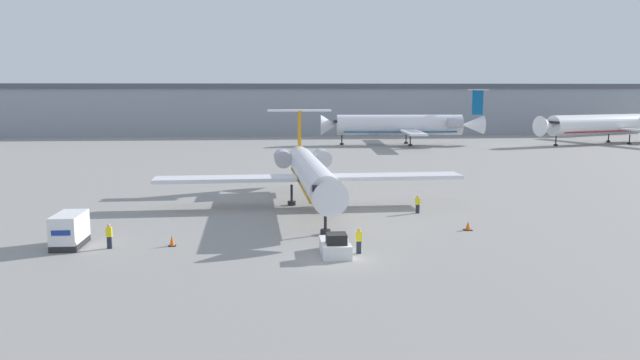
% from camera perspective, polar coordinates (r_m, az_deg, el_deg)
% --- Properties ---
extents(ground_plane, '(600.00, 600.00, 0.00)m').
position_cam_1_polar(ground_plane, '(41.80, 1.53, -7.23)').
color(ground_plane, gray).
extents(terminal_building, '(180.00, 16.80, 12.64)m').
position_cam_1_polar(terminal_building, '(160.18, -3.16, 6.52)').
color(terminal_building, '#8C939E').
rests_on(terminal_building, ground).
extents(airplane_main, '(29.64, 29.21, 8.89)m').
position_cam_1_polar(airplane_main, '(60.03, -0.92, 0.80)').
color(airplane_main, white).
rests_on(airplane_main, ground).
extents(pushback_tug, '(1.93, 3.70, 1.64)m').
position_cam_1_polar(pushback_tug, '(42.76, 1.40, -6.06)').
color(pushback_tug, silver).
rests_on(pushback_tug, ground).
extents(luggage_cart, '(1.83, 3.80, 2.40)m').
position_cam_1_polar(luggage_cart, '(48.23, -21.93, -4.27)').
color(luggage_cart, '#232326').
rests_on(luggage_cart, ground).
extents(worker_near_tug, '(0.40, 0.25, 1.80)m').
position_cam_1_polar(worker_near_tug, '(43.00, 3.57, -5.50)').
color(worker_near_tug, '#232838').
rests_on(worker_near_tug, ground).
extents(worker_by_wing, '(0.40, 0.24, 1.64)m').
position_cam_1_polar(worker_by_wing, '(57.49, 8.92, -2.18)').
color(worker_by_wing, '#232838').
rests_on(worker_by_wing, ground).
extents(worker_on_apron, '(0.40, 0.25, 1.78)m').
position_cam_1_polar(worker_on_apron, '(46.71, -18.72, -4.84)').
color(worker_on_apron, '#232838').
rests_on(worker_on_apron, ground).
extents(traffic_cone_left, '(0.51, 0.51, 0.81)m').
position_cam_1_polar(traffic_cone_left, '(46.31, -13.38, -5.43)').
color(traffic_cone_left, black).
rests_on(traffic_cone_left, ground).
extents(traffic_cone_right, '(0.63, 0.63, 0.72)m').
position_cam_1_polar(traffic_cone_right, '(51.46, 13.38, -4.11)').
color(traffic_cone_right, black).
rests_on(traffic_cone_right, ground).
extents(airplane_parked_far_left, '(33.35, 32.44, 11.24)m').
position_cam_1_polar(airplane_parked_far_left, '(128.12, 7.62, 5.01)').
color(airplane_parked_far_left, white).
rests_on(airplane_parked_far_left, ground).
extents(airplane_parked_far_right, '(39.21, 32.17, 11.22)m').
position_cam_1_polar(airplane_parked_far_right, '(144.21, 25.37, 4.64)').
color(airplane_parked_far_right, white).
rests_on(airplane_parked_far_right, ground).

